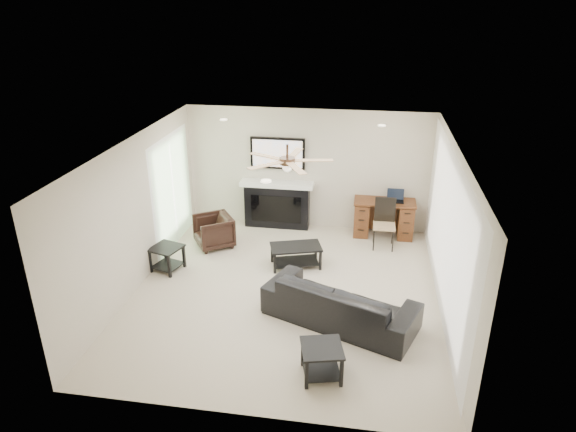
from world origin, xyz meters
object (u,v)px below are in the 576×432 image
object	(u,v)px
sofa	(340,302)
fireplace_unit	(277,184)
coffee_table	(296,256)
armchair	(214,231)
desk	(384,218)

from	to	relation	value
sofa	fireplace_unit	size ratio (longest dim) A/B	1.20
coffee_table	fireplace_unit	xyz separation A→B (m)	(-0.64, 1.65, 0.75)
sofa	coffee_table	xyz separation A→B (m)	(-0.90, 1.60, -0.13)
coffee_table	fireplace_unit	size ratio (longest dim) A/B	0.47
sofa	armchair	world-z (taller)	sofa
armchair	fireplace_unit	bearing A→B (deg)	102.46
fireplace_unit	sofa	bearing A→B (deg)	-64.63
sofa	armchair	bearing A→B (deg)	-17.90
coffee_table	fireplace_unit	bearing A→B (deg)	93.83
sofa	desk	size ratio (longest dim) A/B	1.87
coffee_table	desk	distance (m)	2.23
fireplace_unit	desk	size ratio (longest dim) A/B	1.57
armchair	coffee_table	xyz separation A→B (m)	(1.70, -0.55, -0.11)
armchair	coffee_table	size ratio (longest dim) A/B	0.77
sofa	desk	world-z (taller)	desk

